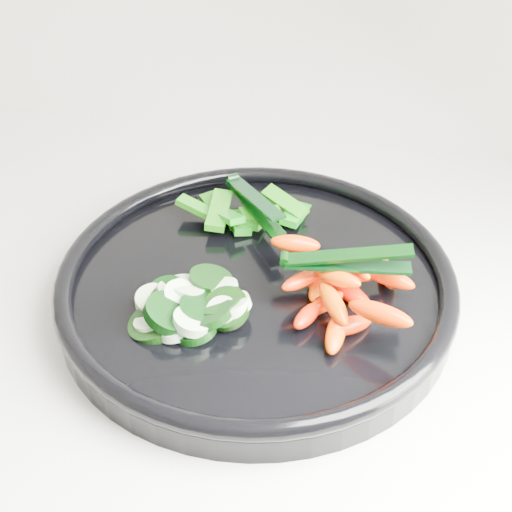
# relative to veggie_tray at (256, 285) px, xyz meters

# --- Properties ---
(veggie_tray) EXTENTS (0.45, 0.45, 0.04)m
(veggie_tray) POSITION_rel_veggie_tray_xyz_m (0.00, 0.00, 0.00)
(veggie_tray) COLOR black
(veggie_tray) RESTS_ON counter
(cucumber_pile) EXTENTS (0.12, 0.12, 0.04)m
(cucumber_pile) POSITION_rel_veggie_tray_xyz_m (-0.05, -0.05, 0.01)
(cucumber_pile) COLOR black
(cucumber_pile) RESTS_ON veggie_tray
(carrot_pile) EXTENTS (0.14, 0.14, 0.05)m
(carrot_pile) POSITION_rel_veggie_tray_xyz_m (0.08, -0.02, 0.02)
(carrot_pile) COLOR #FF3D00
(carrot_pile) RESTS_ON veggie_tray
(pepper_pile) EXTENTS (0.14, 0.08, 0.04)m
(pepper_pile) POSITION_rel_veggie_tray_xyz_m (-0.03, 0.10, 0.01)
(pepper_pile) COLOR #0A700F
(pepper_pile) RESTS_ON veggie_tray
(tong_carrot) EXTENTS (0.11, 0.03, 0.02)m
(tong_carrot) POSITION_rel_veggie_tray_xyz_m (0.08, -0.01, 0.05)
(tong_carrot) COLOR black
(tong_carrot) RESTS_ON carrot_pile
(tong_pepper) EXTENTS (0.08, 0.10, 0.02)m
(tong_pepper) POSITION_rel_veggie_tray_xyz_m (-0.02, 0.09, 0.03)
(tong_pepper) COLOR black
(tong_pepper) RESTS_ON pepper_pile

